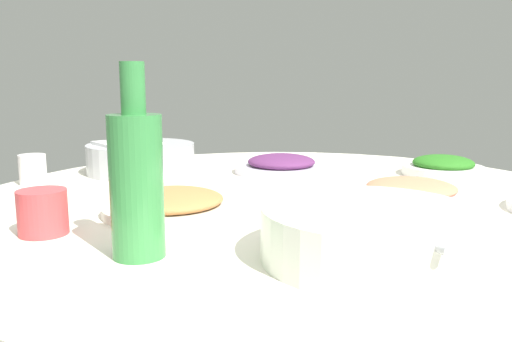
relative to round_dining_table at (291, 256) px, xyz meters
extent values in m
cylinder|color=silver|center=(0.00, 0.00, 0.11)|extent=(1.37, 1.37, 0.04)
cylinder|color=#B2B5BA|center=(-0.14, 0.46, 0.16)|extent=(0.28, 0.28, 0.08)
ellipsoid|color=white|center=(-0.14, 0.46, 0.17)|extent=(0.23, 0.23, 0.08)
cube|color=white|center=(-0.22, 0.45, 0.21)|extent=(0.07, 0.15, 0.01)
cylinder|color=white|center=(-0.15, -0.35, 0.16)|extent=(0.29, 0.29, 0.07)
cylinder|color=black|center=(-0.15, -0.35, 0.16)|extent=(0.26, 0.26, 0.05)
cylinder|color=silver|center=(-0.15, -0.35, 0.19)|extent=(0.10, 0.31, 0.01)
cylinder|color=silver|center=(0.16, 0.25, 0.14)|extent=(0.25, 0.25, 0.02)
ellipsoid|color=#5A2859|center=(0.16, 0.25, 0.16)|extent=(0.18, 0.18, 0.04)
cylinder|color=white|center=(-0.26, 0.03, 0.14)|extent=(0.25, 0.25, 0.02)
ellipsoid|color=#B87641|center=(-0.26, 0.03, 0.15)|extent=(0.20, 0.20, 0.03)
cylinder|color=white|center=(0.48, -0.02, 0.14)|extent=(0.20, 0.20, 0.02)
ellipsoid|color=#276C1C|center=(0.48, -0.02, 0.16)|extent=(0.15, 0.15, 0.04)
cylinder|color=silver|center=(0.18, -0.16, 0.14)|extent=(0.24, 0.24, 0.02)
ellipsoid|color=#E47C5A|center=(0.18, -0.16, 0.15)|extent=(0.18, 0.18, 0.03)
cylinder|color=#388943|center=(-0.40, -0.16, 0.23)|extent=(0.07, 0.07, 0.20)
cylinder|color=#388943|center=(-0.40, -0.16, 0.36)|extent=(0.03, 0.03, 0.07)
cylinder|color=#CE4346|center=(-0.49, 0.02, 0.16)|extent=(0.08, 0.08, 0.07)
cylinder|color=white|center=(-0.41, 0.45, 0.16)|extent=(0.06, 0.06, 0.07)
camera|label=1|loc=(-0.67, -0.83, 0.37)|focal=36.83mm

